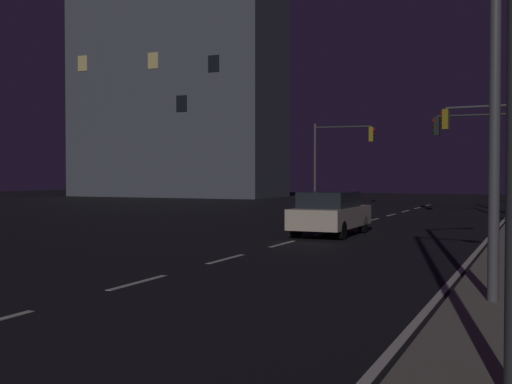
{
  "coord_description": "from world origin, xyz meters",
  "views": [
    {
      "loc": [
        7.46,
        -2.04,
        2.18
      ],
      "look_at": [
        -1.7,
        18.77,
        1.57
      ],
      "focal_mm": 45.89,
      "sensor_mm": 36.0,
      "label": 1
    }
  ],
  "objects_px": {
    "car": "(330,213)",
    "building_distant": "(177,77)",
    "traffic_light_far_left": "(484,140)",
    "traffic_light_overhead_east": "(482,137)",
    "traffic_light_far_right": "(340,148)"
  },
  "relations": [
    {
      "from": "car",
      "to": "building_distant",
      "type": "distance_m",
      "value": 44.57
    },
    {
      "from": "car",
      "to": "traffic_light_far_left",
      "type": "height_order",
      "value": "traffic_light_far_left"
    },
    {
      "from": "traffic_light_far_left",
      "to": "traffic_light_overhead_east",
      "type": "relative_size",
      "value": 0.98
    },
    {
      "from": "traffic_light_far_left",
      "to": "traffic_light_far_right",
      "type": "distance_m",
      "value": 11.94
    },
    {
      "from": "car",
      "to": "traffic_light_far_right",
      "type": "distance_m",
      "value": 20.7
    },
    {
      "from": "car",
      "to": "building_distant",
      "type": "relative_size",
      "value": 0.19
    },
    {
      "from": "car",
      "to": "traffic_light_far_left",
      "type": "relative_size",
      "value": 0.83
    },
    {
      "from": "car",
      "to": "traffic_light_overhead_east",
      "type": "bearing_deg",
      "value": 66.14
    },
    {
      "from": "traffic_light_far_right",
      "to": "building_distant",
      "type": "relative_size",
      "value": 0.24
    },
    {
      "from": "car",
      "to": "traffic_light_far_right",
      "type": "height_order",
      "value": "traffic_light_far_right"
    },
    {
      "from": "traffic_light_far_left",
      "to": "traffic_light_overhead_east",
      "type": "distance_m",
      "value": 2.94
    },
    {
      "from": "traffic_light_far_left",
      "to": "traffic_light_far_right",
      "type": "xyz_separation_m",
      "value": [
        -9.59,
        7.11,
        0.02
      ]
    },
    {
      "from": "traffic_light_far_left",
      "to": "traffic_light_far_right",
      "type": "height_order",
      "value": "traffic_light_far_right"
    },
    {
      "from": "traffic_light_overhead_east",
      "to": "car",
      "type": "bearing_deg",
      "value": -113.86
    },
    {
      "from": "traffic_light_overhead_east",
      "to": "building_distant",
      "type": "bearing_deg",
      "value": 141.52
    }
  ]
}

